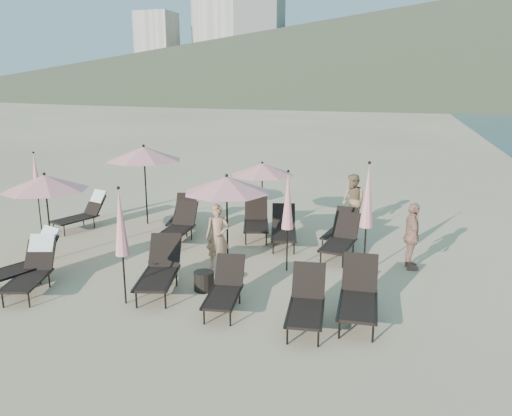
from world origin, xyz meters
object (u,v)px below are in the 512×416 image
(lounger_11, at_px, (341,239))
(lounger_4, at_px, (307,302))
(lounger_1, at_px, (33,268))
(beachgoer_a, at_px, (218,237))
(umbrella_closed_0, at_px, (121,223))
(umbrella_open_2, at_px, (144,154))
(lounger_5, at_px, (359,295))
(beachgoer_b, at_px, (353,201))
(lounger_0, at_px, (24,260))
(umbrella_closed_2, at_px, (36,176))
(lounger_8, at_px, (178,226))
(beachgoer_c, at_px, (412,236))
(umbrella_open_0, at_px, (45,183))
(side_table_0, at_px, (157,271))
(lounger_3, at_px, (225,288))
(side_table_1, at_px, (204,281))
(lounger_6, at_px, (84,212))
(lounger_10, at_px, (340,229))
(umbrella_closed_3, at_px, (288,201))
(lounger_9, at_px, (284,228))
(lounger_12, at_px, (256,220))
(lounger_7, at_px, (183,214))
(umbrella_open_1, at_px, (227,185))
(umbrella_open_3, at_px, (262,169))
(lounger_2, at_px, (160,269))
(umbrella_closed_1, at_px, (368,197))

(lounger_11, bearing_deg, lounger_4, -84.27)
(lounger_1, distance_m, beachgoer_a, 4.03)
(umbrella_closed_0, distance_m, beachgoer_a, 2.77)
(lounger_11, height_order, umbrella_open_2, umbrella_open_2)
(lounger_5, bearing_deg, beachgoer_b, 93.51)
(lounger_0, height_order, umbrella_closed_2, umbrella_closed_2)
(lounger_8, height_order, beachgoer_c, beachgoer_c)
(lounger_8, relative_size, umbrella_open_0, 0.81)
(lounger_8, xyz_separation_m, side_table_0, (0.77, -2.73, -0.23))
(lounger_3, height_order, lounger_4, lounger_4)
(umbrella_closed_2, relative_size, side_table_1, 5.55)
(lounger_6, distance_m, umbrella_closed_2, 1.67)
(lounger_6, xyz_separation_m, lounger_10, (7.63, 0.66, -0.09))
(lounger_5, xyz_separation_m, beachgoer_a, (-3.44, 1.77, 0.29))
(lounger_3, relative_size, umbrella_closed_3, 0.68)
(lounger_9, height_order, side_table_0, lounger_9)
(lounger_8, distance_m, lounger_12, 2.21)
(lounger_7, relative_size, lounger_10, 1.09)
(lounger_9, bearing_deg, side_table_1, -117.84)
(lounger_10, distance_m, lounger_11, 1.05)
(beachgoer_b, bearing_deg, lounger_12, -98.48)
(lounger_8, bearing_deg, umbrella_closed_2, 179.05)
(umbrella_open_1, distance_m, umbrella_open_3, 3.17)
(lounger_8, height_order, lounger_12, lounger_12)
(lounger_3, distance_m, umbrella_closed_2, 7.92)
(umbrella_open_0, height_order, side_table_1, umbrella_open_0)
(lounger_9, relative_size, lounger_11, 1.01)
(beachgoer_a, bearing_deg, lounger_7, 111.40)
(lounger_9, bearing_deg, lounger_2, -128.28)
(umbrella_open_0, distance_m, umbrella_closed_1, 7.62)
(side_table_1, bearing_deg, lounger_6, 147.59)
(lounger_10, xyz_separation_m, side_table_1, (-2.33, -4.02, -0.22))
(lounger_3, height_order, beachgoer_c, beachgoer_c)
(beachgoer_c, bearing_deg, lounger_10, 41.36)
(umbrella_open_0, height_order, umbrella_closed_2, umbrella_closed_2)
(lounger_6, distance_m, umbrella_open_2, 2.52)
(umbrella_closed_0, distance_m, side_table_0, 1.87)
(lounger_10, bearing_deg, lounger_6, -166.07)
(lounger_2, height_order, lounger_10, lounger_2)
(umbrella_open_3, xyz_separation_m, umbrella_closed_2, (-6.22, -2.10, -0.16))
(lounger_4, distance_m, beachgoer_c, 3.95)
(lounger_8, relative_size, umbrella_closed_1, 0.68)
(lounger_3, height_order, lounger_10, lounger_10)
(lounger_8, height_order, umbrella_closed_3, umbrella_closed_3)
(umbrella_open_2, bearing_deg, umbrella_open_3, 7.30)
(lounger_12, distance_m, umbrella_closed_3, 3.09)
(lounger_12, distance_m, umbrella_closed_2, 6.51)
(lounger_4, xyz_separation_m, beachgoer_c, (1.80, 3.50, 0.36))
(lounger_12, bearing_deg, lounger_0, -144.73)
(lounger_4, bearing_deg, lounger_8, 131.67)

